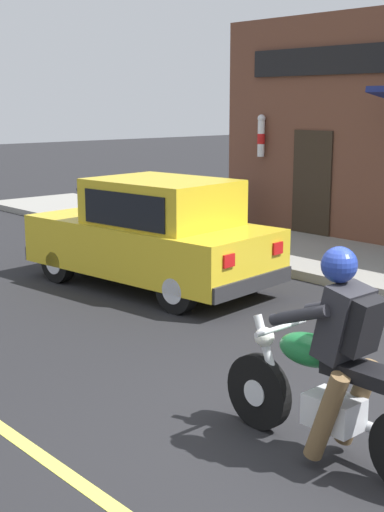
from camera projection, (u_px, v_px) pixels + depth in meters
The scene contains 4 objects.
ground_plane at pixel (344, 448), 5.47m from camera, with size 80.00×80.00×0.00m, color black.
motorcycle_with_rider at pixel (332, 373), 5.17m from camera, with size 0.56×2.02×1.62m.
car_hatchback at pixel (153, 235), 10.11m from camera, with size 2.04×3.93×1.57m.
trash_bin at pixel (226, 204), 14.19m from camera, with size 0.56×0.56×0.98m.
Camera 1 is at (-4.23, -2.98, 2.60)m, focal length 50.00 mm.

